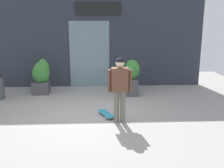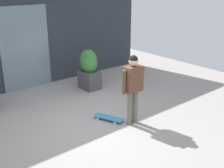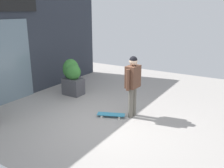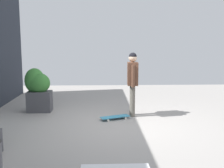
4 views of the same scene
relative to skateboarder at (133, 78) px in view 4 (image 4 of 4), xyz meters
name	(u,v)px [view 4 (image 4 of 4)]	position (x,y,z in m)	size (l,w,h in m)	color
ground_plane	(118,125)	(-0.78, 0.42, -0.99)	(12.00, 12.00, 0.00)	#9E9993
skateboarder	(133,78)	(0.00, 0.00, 0.00)	(0.59, 0.28, 1.63)	#666056
skateboard	(115,117)	(-0.33, 0.46, -0.93)	(0.48, 0.76, 0.08)	teal
planter_box_right	(38,88)	(0.58, 2.54, -0.34)	(0.58, 0.72, 1.19)	#47474C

